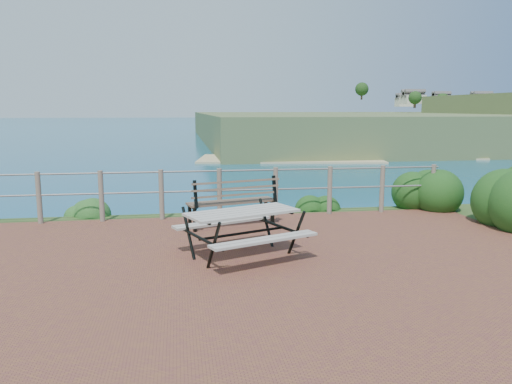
% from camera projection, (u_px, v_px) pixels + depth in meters
% --- Properties ---
extents(ground, '(10.00, 7.00, 0.12)m').
position_uv_depth(ground, '(240.00, 271.00, 6.85)').
color(ground, brown).
rests_on(ground, ground).
extents(ocean, '(1200.00, 1200.00, 0.00)m').
position_uv_depth(ocean, '(179.00, 114.00, 201.71)').
color(ocean, '#156183').
rests_on(ocean, ground).
extents(safety_railing, '(9.40, 0.10, 1.00)m').
position_uv_depth(safety_railing, '(220.00, 190.00, 10.02)').
color(safety_railing, '#6B5B4C').
rests_on(safety_railing, ground).
extents(picnic_table, '(1.77, 1.33, 0.69)m').
position_uv_depth(picnic_table, '(242.00, 229.00, 7.38)').
color(picnic_table, '#A19D90').
rests_on(picnic_table, ground).
extents(park_bench, '(1.72, 0.83, 0.94)m').
position_uv_depth(park_bench, '(232.00, 194.00, 9.29)').
color(park_bench, brown).
rests_on(park_bench, ground).
extents(shrub_right_edge, '(1.11, 1.11, 1.59)m').
position_uv_depth(shrub_right_edge, '(426.00, 209.00, 11.06)').
color(shrub_right_edge, '#164715').
rests_on(shrub_right_edge, ground).
extents(shrub_lip_west, '(0.80, 0.80, 0.56)m').
position_uv_depth(shrub_lip_west, '(84.00, 215.00, 10.45)').
color(shrub_lip_west, '#24521E').
rests_on(shrub_lip_west, ground).
extents(shrub_lip_east, '(0.78, 0.78, 0.53)m').
position_uv_depth(shrub_lip_east, '(315.00, 207.00, 11.29)').
color(shrub_lip_east, '#164715').
rests_on(shrub_lip_east, ground).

